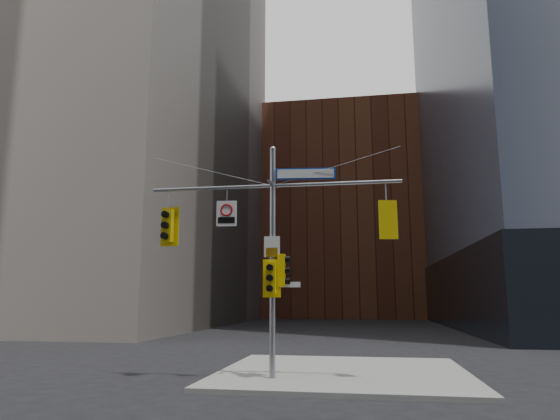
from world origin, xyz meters
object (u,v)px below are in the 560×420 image
(traffic_light_west_arm, at_px, (168,226))
(traffic_light_pole_side, at_px, (283,270))
(regulatory_sign_arm, at_px, (227,213))
(traffic_light_east_arm, at_px, (387,220))
(traffic_light_pole_front, at_px, (271,278))
(street_sign_blade, at_px, (306,174))
(signal_assembly, at_px, (273,235))

(traffic_light_west_arm, height_order, traffic_light_pole_side, traffic_light_west_arm)
(regulatory_sign_arm, bearing_deg, traffic_light_west_arm, 175.61)
(traffic_light_east_arm, bearing_deg, regulatory_sign_arm, -10.52)
(traffic_light_pole_front, bearing_deg, street_sign_blade, 14.99)
(traffic_light_west_arm, distance_m, traffic_light_pole_front, 3.88)
(signal_assembly, height_order, regulatory_sign_arm, signal_assembly)
(traffic_light_west_arm, distance_m, regulatory_sign_arm, 2.01)
(traffic_light_west_arm, bearing_deg, traffic_light_pole_side, 3.32)
(traffic_light_pole_front, relative_size, regulatory_sign_arm, 1.40)
(street_sign_blade, bearing_deg, traffic_light_pole_front, -171.40)
(traffic_light_pole_front, xyz_separation_m, street_sign_blade, (1.05, 0.27, 3.26))
(signal_assembly, height_order, street_sign_blade, signal_assembly)
(signal_assembly, xyz_separation_m, traffic_light_pole_front, (0.00, -0.27, -1.33))
(street_sign_blade, xyz_separation_m, regulatory_sign_arm, (-2.54, -0.02, -1.17))
(signal_assembly, distance_m, regulatory_sign_arm, 1.67)
(traffic_light_east_arm, bearing_deg, traffic_light_pole_side, -10.92)
(traffic_light_pole_side, bearing_deg, traffic_light_east_arm, -93.89)
(signal_assembly, distance_m, traffic_light_east_arm, 3.52)
(traffic_light_west_arm, xyz_separation_m, regulatory_sign_arm, (1.98, -0.03, 0.38))
(street_sign_blade, bearing_deg, regulatory_sign_arm, 174.66)
(traffic_light_west_arm, distance_m, traffic_light_pole_side, 4.06)
(traffic_light_pole_front, xyz_separation_m, regulatory_sign_arm, (-1.49, 0.25, 2.09))
(signal_assembly, distance_m, traffic_light_pole_side, 1.13)
(traffic_light_pole_front, height_order, street_sign_blade, street_sign_blade)
(traffic_light_pole_front, height_order, regulatory_sign_arm, regulatory_sign_arm)
(signal_assembly, relative_size, traffic_light_west_arm, 6.18)
(traffic_light_west_arm, height_order, traffic_light_pole_front, traffic_light_west_arm)
(traffic_light_east_arm, bearing_deg, street_sign_blade, -10.81)
(traffic_light_pole_side, relative_size, regulatory_sign_arm, 1.21)
(signal_assembly, distance_m, traffic_light_pole_front, 1.36)
(traffic_light_west_arm, bearing_deg, traffic_light_pole_front, -1.26)
(traffic_light_pole_side, distance_m, traffic_light_pole_front, 0.49)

